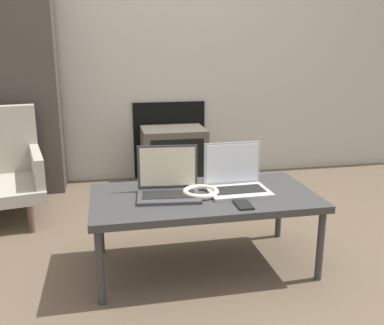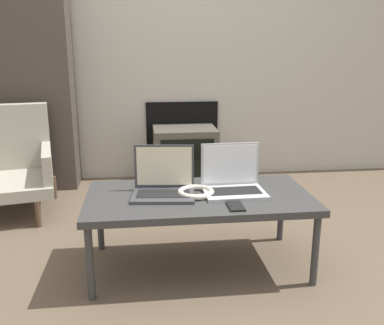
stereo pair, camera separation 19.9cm
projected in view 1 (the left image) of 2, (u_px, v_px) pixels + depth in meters
The scene contains 9 objects.
ground_plane at pixel (207, 274), 2.23m from camera, with size 14.00×14.00×0.00m, color brown.
wall_back at pixel (158, 30), 3.63m from camera, with size 7.00×0.08×2.60m.
table at pixel (204, 200), 2.23m from camera, with size 1.16×0.60×0.41m.
laptop_left at pixel (168, 184), 2.20m from camera, with size 0.34×0.27×0.25m.
laptop_right at pixel (236, 180), 2.27m from camera, with size 0.32×0.24×0.25m.
headphones at pixel (201, 192), 2.21m from camera, with size 0.19×0.19×0.03m.
phone at pixel (243, 205), 2.06m from camera, with size 0.07×0.12×0.01m.
tv at pixel (173, 156), 3.66m from camera, with size 0.53×0.43×0.49m.
armchair at pixel (0, 166), 2.96m from camera, with size 0.65×0.75×0.74m.
Camera 1 is at (-0.48, -1.94, 1.14)m, focal length 40.00 mm.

